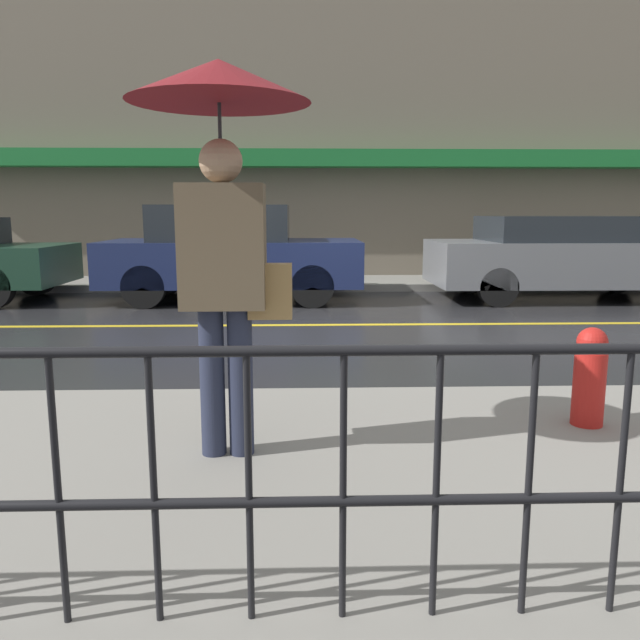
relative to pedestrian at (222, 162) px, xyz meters
name	(u,v)px	position (x,y,z in m)	size (l,w,h in m)	color
ground_plane	(356,325)	(1.16, 4.85, -1.75)	(80.00, 80.00, 0.00)	#262628
sidewalk_near	(439,476)	(1.16, -0.20, -1.68)	(28.00, 3.04, 0.14)	gray
sidewalk_far	(337,283)	(1.16, 9.29, -1.68)	(28.00, 1.83, 0.14)	gray
lane_marking	(356,325)	(1.16, 4.85, -1.75)	(25.20, 0.12, 0.01)	gold
building_storefront	(335,142)	(1.16, 10.33, 1.23)	(28.00, 0.85, 6.02)	#706656
railing_foreground	(531,450)	(1.16, -1.47, -1.03)	(12.00, 0.04, 0.94)	black
pedestrian	(222,162)	(0.00, 0.00, 0.00)	(0.96, 0.96, 2.13)	#23283D
car_navy	(231,253)	(-0.77, 7.28, -0.94)	(4.27, 1.93, 1.61)	#19234C
car_grey	(561,256)	(4.93, 7.28, -1.01)	(4.52, 1.93, 1.43)	slate
fire_hydrant	(590,376)	(2.26, 0.42, -1.30)	(0.20, 0.20, 0.64)	red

